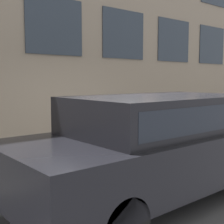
# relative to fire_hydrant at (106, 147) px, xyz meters

# --- Properties ---
(ground_plane) EXTENTS (80.00, 80.00, 0.00)m
(ground_plane) POSITION_rel_fire_hydrant_xyz_m (-0.46, -0.17, -0.50)
(ground_plane) COLOR #47474C
(sidewalk) EXTENTS (2.78, 60.00, 0.16)m
(sidewalk) POSITION_rel_fire_hydrant_xyz_m (0.93, -0.17, -0.42)
(sidewalk) COLOR gray
(sidewalk) RESTS_ON ground_plane
(fire_hydrant) EXTENTS (0.27, 0.40, 0.67)m
(fire_hydrant) POSITION_rel_fire_hydrant_xyz_m (0.00, 0.00, 0.00)
(fire_hydrant) COLOR #2D7260
(fire_hydrant) RESTS_ON sidewalk
(person) EXTENTS (0.33, 0.22, 1.35)m
(person) POSITION_rel_fire_hydrant_xyz_m (0.34, -0.62, 0.47)
(person) COLOR navy
(person) RESTS_ON sidewalk
(parked_truck_charcoal_near) EXTENTS (1.96, 4.76, 1.62)m
(parked_truck_charcoal_near) POSITION_rel_fire_hydrant_xyz_m (-1.67, 0.28, 0.43)
(parked_truck_charcoal_near) COLOR black
(parked_truck_charcoal_near) RESTS_ON ground_plane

